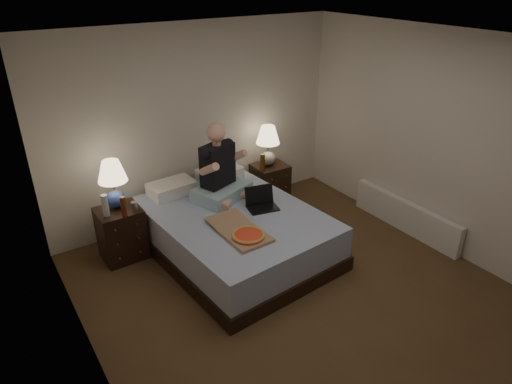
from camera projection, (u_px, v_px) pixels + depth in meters
floor at (305, 299)px, 4.67m from camera, size 4.00×4.50×0.00m
ceiling at (320, 46)px, 3.55m from camera, size 4.00×4.50×0.00m
wall_back at (197, 124)px, 5.79m from camera, size 4.00×0.00×2.50m
wall_left at (86, 261)px, 3.12m from camera, size 0.00×4.50×2.50m
wall_right at (449, 146)px, 5.10m from camera, size 0.00×4.50×2.50m
bed at (234, 232)px, 5.32m from camera, size 1.76×2.26×0.54m
nightstand_left at (122, 233)px, 5.22m from camera, size 0.48×0.43×0.62m
nightstand_right at (270, 184)px, 6.42m from camera, size 0.47×0.42×0.59m
lamp_left at (114, 184)px, 5.02m from camera, size 0.40×0.40×0.56m
lamp_right at (268, 146)px, 6.17m from camera, size 0.41×0.41×0.56m
water_bottle at (105, 205)px, 4.91m from camera, size 0.07×0.07×0.25m
soda_can at (134, 206)px, 5.05m from camera, size 0.07×0.07×0.10m
beer_bottle_left at (124, 206)px, 4.91m from camera, size 0.06×0.06×0.23m
beer_bottle_right at (263, 162)px, 6.09m from camera, size 0.06×0.06×0.23m
person at (221, 162)px, 5.31m from camera, size 0.79×0.71×0.93m
laptop at (263, 199)px, 5.22m from camera, size 0.39×0.35×0.24m
pizza_box at (248, 236)px, 4.66m from camera, size 0.42×0.77×0.08m
radiator at (405, 216)px, 5.81m from camera, size 0.10×1.60×0.40m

